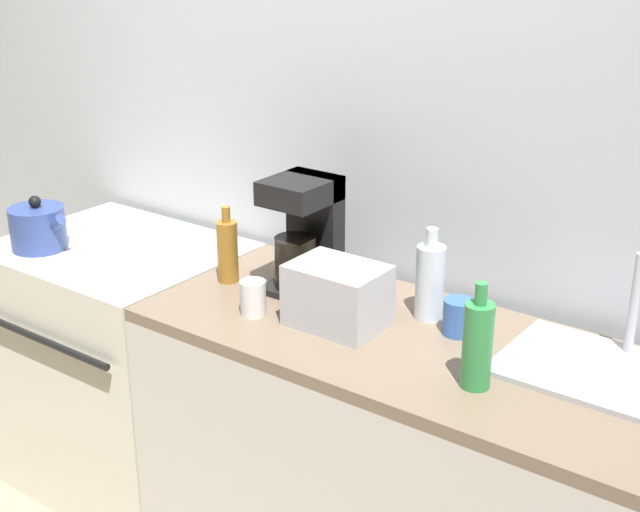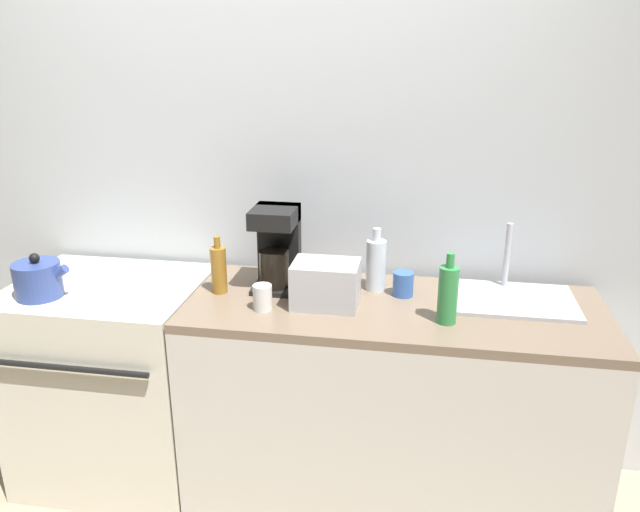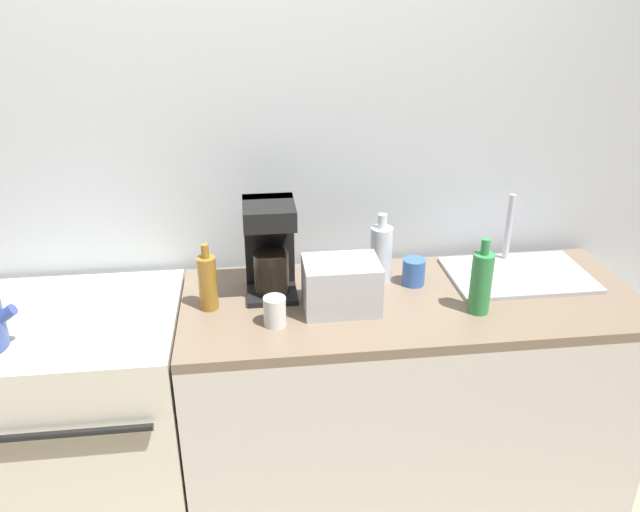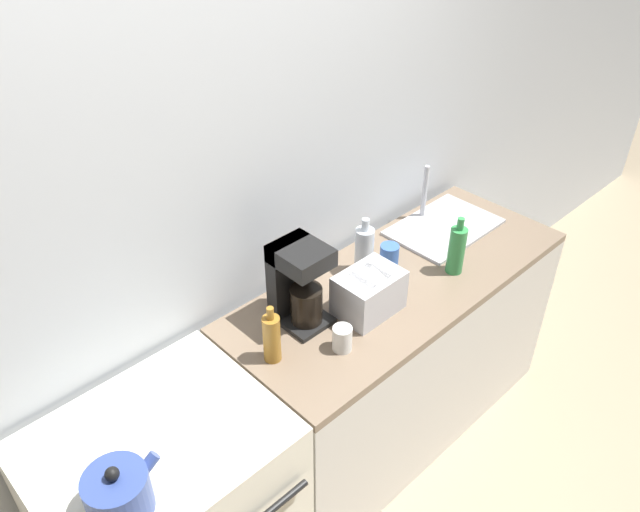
{
  "view_description": "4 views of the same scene",
  "coord_description": "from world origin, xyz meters",
  "px_view_note": "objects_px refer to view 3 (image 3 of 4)",
  "views": [
    {
      "loc": [
        1.58,
        -1.52,
        1.97
      ],
      "look_at": [
        0.16,
        0.4,
        1.04
      ],
      "focal_mm": 50.0,
      "sensor_mm": 36.0,
      "label": 1
    },
    {
      "loc": [
        0.66,
        -1.92,
        1.9
      ],
      "look_at": [
        0.27,
        0.41,
        1.06
      ],
      "focal_mm": 35.0,
      "sensor_mm": 36.0,
      "label": 2
    },
    {
      "loc": [
        0.02,
        -1.56,
        1.97
      ],
      "look_at": [
        0.26,
        0.4,
        1.05
      ],
      "focal_mm": 35.0,
      "sensor_mm": 36.0,
      "label": 3
    },
    {
      "loc": [
        -1.13,
        -0.96,
        2.52
      ],
      "look_at": [
        0.19,
        0.42,
        1.16
      ],
      "focal_mm": 35.0,
      "sensor_mm": 36.0,
      "label": 4
    }
  ],
  "objects_px": {
    "stove": "(79,424)",
    "bottle_clear": "(381,253)",
    "cup_white": "(275,311)",
    "toaster": "(341,285)",
    "bottle_green": "(481,282)",
    "bottle_amber": "(208,282)",
    "coffee_maker": "(270,245)",
    "cup_blue": "(414,272)"
  },
  "relations": [
    {
      "from": "stove",
      "to": "bottle_green",
      "type": "xyz_separation_m",
      "value": [
        1.41,
        -0.13,
        0.56
      ]
    },
    {
      "from": "toaster",
      "to": "coffee_maker",
      "type": "height_order",
      "value": "coffee_maker"
    },
    {
      "from": "bottle_clear",
      "to": "bottle_amber",
      "type": "bearing_deg",
      "value": -167.8
    },
    {
      "from": "stove",
      "to": "toaster",
      "type": "relative_size",
      "value": 3.6
    },
    {
      "from": "stove",
      "to": "cup_white",
      "type": "relative_size",
      "value": 9.15
    },
    {
      "from": "stove",
      "to": "bottle_green",
      "type": "relative_size",
      "value": 3.41
    },
    {
      "from": "bottle_amber",
      "to": "toaster",
      "type": "bearing_deg",
      "value": -7.07
    },
    {
      "from": "stove",
      "to": "bottle_green",
      "type": "bearing_deg",
      "value": -5.12
    },
    {
      "from": "stove",
      "to": "coffee_maker",
      "type": "relative_size",
      "value": 2.66
    },
    {
      "from": "bottle_clear",
      "to": "cup_blue",
      "type": "relative_size",
      "value": 2.66
    },
    {
      "from": "coffee_maker",
      "to": "cup_white",
      "type": "distance_m",
      "value": 0.27
    },
    {
      "from": "bottle_amber",
      "to": "cup_white",
      "type": "height_order",
      "value": "bottle_amber"
    },
    {
      "from": "toaster",
      "to": "bottle_clear",
      "type": "height_order",
      "value": "bottle_clear"
    },
    {
      "from": "bottle_clear",
      "to": "bottle_green",
      "type": "relative_size",
      "value": 0.98
    },
    {
      "from": "bottle_amber",
      "to": "bottle_green",
      "type": "bearing_deg",
      "value": -8.47
    },
    {
      "from": "stove",
      "to": "bottle_green",
      "type": "distance_m",
      "value": 1.52
    },
    {
      "from": "toaster",
      "to": "bottle_amber",
      "type": "xyz_separation_m",
      "value": [
        -0.45,
        0.06,
        0.01
      ]
    },
    {
      "from": "bottle_clear",
      "to": "cup_white",
      "type": "height_order",
      "value": "bottle_clear"
    },
    {
      "from": "stove",
      "to": "bottle_clear",
      "type": "height_order",
      "value": "bottle_clear"
    },
    {
      "from": "bottle_clear",
      "to": "cup_white",
      "type": "distance_m",
      "value": 0.49
    },
    {
      "from": "bottle_clear",
      "to": "bottle_green",
      "type": "bearing_deg",
      "value": -43.76
    },
    {
      "from": "cup_blue",
      "to": "toaster",
      "type": "bearing_deg",
      "value": -153.49
    },
    {
      "from": "stove",
      "to": "cup_blue",
      "type": "height_order",
      "value": "cup_blue"
    },
    {
      "from": "cup_white",
      "to": "cup_blue",
      "type": "distance_m",
      "value": 0.57
    },
    {
      "from": "toaster",
      "to": "coffee_maker",
      "type": "relative_size",
      "value": 0.74
    },
    {
      "from": "coffee_maker",
      "to": "bottle_amber",
      "type": "bearing_deg",
      "value": -154.73
    },
    {
      "from": "bottle_green",
      "to": "bottle_amber",
      "type": "relative_size",
      "value": 1.12
    },
    {
      "from": "stove",
      "to": "bottle_clear",
      "type": "distance_m",
      "value": 1.26
    },
    {
      "from": "cup_white",
      "to": "bottle_green",
      "type": "bearing_deg",
      "value": 0.28
    },
    {
      "from": "cup_blue",
      "to": "bottle_clear",
      "type": "bearing_deg",
      "value": 158.66
    },
    {
      "from": "stove",
      "to": "cup_blue",
      "type": "relative_size",
      "value": 9.23
    },
    {
      "from": "toaster",
      "to": "coffee_maker",
      "type": "bearing_deg",
      "value": 145.49
    },
    {
      "from": "bottle_clear",
      "to": "bottle_amber",
      "type": "distance_m",
      "value": 0.64
    },
    {
      "from": "stove",
      "to": "bottle_amber",
      "type": "xyz_separation_m",
      "value": [
        0.5,
        0.01,
        0.54
      ]
    },
    {
      "from": "bottle_amber",
      "to": "cup_blue",
      "type": "xyz_separation_m",
      "value": [
        0.74,
        0.09,
        -0.05
      ]
    },
    {
      "from": "cup_white",
      "to": "cup_blue",
      "type": "bearing_deg",
      "value": 23.62
    },
    {
      "from": "toaster",
      "to": "bottle_clear",
      "type": "relative_size",
      "value": 0.97
    },
    {
      "from": "toaster",
      "to": "bottle_clear",
      "type": "distance_m",
      "value": 0.26
    },
    {
      "from": "bottle_amber",
      "to": "cup_white",
      "type": "distance_m",
      "value": 0.26
    },
    {
      "from": "stove",
      "to": "cup_blue",
      "type": "distance_m",
      "value": 1.34
    },
    {
      "from": "toaster",
      "to": "cup_blue",
      "type": "distance_m",
      "value": 0.33
    },
    {
      "from": "stove",
      "to": "cup_white",
      "type": "height_order",
      "value": "cup_white"
    }
  ]
}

